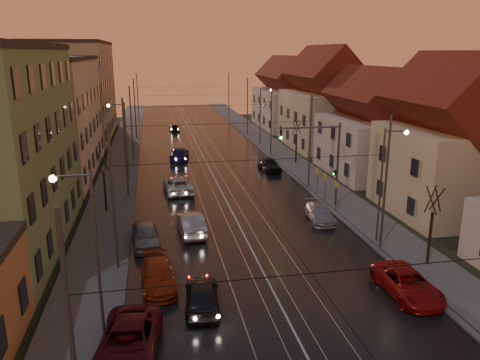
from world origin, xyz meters
TOP-DOWN VIEW (x-y plane):
  - ground at (0.00, 0.00)m, footprint 160.00×160.00m
  - road at (0.00, 40.00)m, footprint 16.00×120.00m
  - sidewalk_left at (-10.00, 40.00)m, footprint 4.00×120.00m
  - sidewalk_right at (10.00, 40.00)m, footprint 4.00×120.00m
  - tram_rail_0 at (-2.20, 40.00)m, footprint 0.06×120.00m
  - tram_rail_1 at (-0.77, 40.00)m, footprint 0.06×120.00m
  - tram_rail_2 at (0.77, 40.00)m, footprint 0.06×120.00m
  - tram_rail_3 at (2.20, 40.00)m, footprint 0.06×120.00m
  - apartment_left_2 at (-17.50, 34.00)m, footprint 10.00×20.00m
  - apartment_left_3 at (-17.50, 58.00)m, footprint 10.00×24.00m
  - house_right_1 at (17.00, 15.00)m, footprint 8.67×10.20m
  - house_right_2 at (17.00, 28.00)m, footprint 9.18×12.24m
  - house_right_3 at (17.00, 43.00)m, footprint 9.18×14.28m
  - house_right_4 at (17.00, 61.00)m, footprint 9.18×16.32m
  - catenary_pole_l_0 at (-8.60, -6.00)m, footprint 0.16×0.16m
  - catenary_pole_l_1 at (-8.60, 9.00)m, footprint 0.16×0.16m
  - catenary_pole_r_1 at (8.60, 9.00)m, footprint 0.16×0.16m
  - catenary_pole_l_2 at (-8.60, 24.00)m, footprint 0.16×0.16m
  - catenary_pole_r_2 at (8.60, 24.00)m, footprint 0.16×0.16m
  - catenary_pole_l_3 at (-8.60, 39.00)m, footprint 0.16×0.16m
  - catenary_pole_r_3 at (8.60, 39.00)m, footprint 0.16×0.16m
  - catenary_pole_l_4 at (-8.60, 54.00)m, footprint 0.16×0.16m
  - catenary_pole_r_4 at (8.60, 54.00)m, footprint 0.16×0.16m
  - catenary_pole_l_5 at (-8.60, 72.00)m, footprint 0.16×0.16m
  - catenary_pole_r_5 at (8.60, 72.00)m, footprint 0.16×0.16m
  - street_lamp_0 at (-9.10, 2.00)m, footprint 1.75×0.32m
  - street_lamp_1 at (9.10, 10.00)m, footprint 1.75×0.32m
  - street_lamp_2 at (-9.10, 30.00)m, footprint 1.75×0.32m
  - street_lamp_3 at (9.10, 46.00)m, footprint 1.75×0.32m
  - traffic_light_mast at (7.99, 18.00)m, footprint 5.30×0.32m
  - bare_tree_0 at (-10.20, 20.00)m, footprint 1.09×1.09m
  - bare_tree_1 at (10.20, 6.00)m, footprint 1.09×1.09m
  - bare_tree_2 at (10.40, 34.00)m, footprint 1.09×1.09m
  - driving_car_0 at (-4.03, 3.67)m, footprint 2.10×4.41m
  - driving_car_1 at (-3.74, 14.02)m, footprint 2.01×4.86m
  - driving_car_2 at (-4.04, 24.66)m, footprint 2.85×5.49m
  - driving_car_3 at (-3.07, 38.58)m, footprint 2.76×5.54m
  - driving_car_4 at (-2.60, 60.02)m, footprint 1.68×3.69m
  - parked_left_1 at (-7.60, 0.21)m, footprint 3.15×5.67m
  - parked_left_2 at (-6.22, 6.33)m, footprint 2.12×4.72m
  - parked_left_3 at (-6.95, 12.42)m, footprint 2.13×4.60m
  - parked_right_0 at (7.07, 2.92)m, footprint 2.30×4.98m
  - parked_right_1 at (6.47, 14.89)m, footprint 2.28×4.56m
  - parked_right_2 at (6.40, 31.10)m, footprint 2.22×4.54m

SIDE VIEW (x-z plane):
  - ground at x=0.00m, z-range 0.00..0.00m
  - road at x=0.00m, z-range 0.00..0.04m
  - tram_rail_0 at x=-2.20m, z-range 0.04..0.07m
  - tram_rail_1 at x=-0.77m, z-range 0.04..0.07m
  - tram_rail_2 at x=0.77m, z-range 0.04..0.07m
  - tram_rail_3 at x=2.20m, z-range 0.04..0.07m
  - sidewalk_left at x=-10.00m, z-range 0.00..0.15m
  - sidewalk_right at x=10.00m, z-range 0.00..0.15m
  - driving_car_4 at x=-2.60m, z-range 0.00..1.23m
  - parked_right_1 at x=6.47m, z-range 0.00..1.27m
  - parked_left_2 at x=-6.22m, z-range 0.00..1.34m
  - parked_right_0 at x=7.07m, z-range 0.00..1.38m
  - driving_car_0 at x=-4.03m, z-range 0.00..1.45m
  - driving_car_2 at x=-4.04m, z-range 0.00..1.48m
  - parked_right_2 at x=6.40m, z-range 0.00..1.49m
  - parked_left_1 at x=-7.60m, z-range 0.00..1.50m
  - parked_left_3 at x=-6.95m, z-range 0.00..1.52m
  - driving_car_3 at x=-3.07m, z-range 0.00..1.54m
  - driving_car_1 at x=-3.74m, z-range 0.00..1.56m
  - bare_tree_0 at x=-10.20m, z-range -0.07..5.04m
  - bare_tree_1 at x=10.20m, z-range -0.07..5.04m
  - bare_tree_2 at x=10.40m, z-range -0.07..5.04m
  - catenary_pole_l_0 at x=-8.60m, z-range 0.00..9.00m
  - catenary_pole_l_1 at x=-8.60m, z-range 0.00..9.00m
  - catenary_pole_r_1 at x=8.60m, z-range 0.00..9.00m
  - catenary_pole_l_2 at x=-8.60m, z-range 0.00..9.00m
  - catenary_pole_r_2 at x=8.60m, z-range 0.00..9.00m
  - catenary_pole_l_3 at x=-8.60m, z-range 0.00..9.00m
  - catenary_pole_r_3 at x=8.60m, z-range 0.00..9.00m
  - catenary_pole_l_4 at x=-8.60m, z-range 0.00..9.00m
  - catenary_pole_r_4 at x=8.60m, z-range 0.00..9.00m
  - catenary_pole_l_5 at x=-8.60m, z-range 0.00..9.00m
  - catenary_pole_r_5 at x=8.60m, z-range 0.00..9.00m
  - traffic_light_mast at x=7.99m, z-range 1.00..8.20m
  - house_right_2 at x=17.00m, z-range 0.04..9.24m
  - street_lamp_0 at x=-9.10m, z-range 0.89..8.89m
  - street_lamp_1 at x=9.10m, z-range 0.89..8.89m
  - street_lamp_2 at x=-9.10m, z-range 0.89..8.89m
  - street_lamp_3 at x=9.10m, z-range 0.89..8.89m
  - house_right_4 at x=17.00m, z-range 0.05..10.05m
  - house_right_1 at x=17.00m, z-range 0.05..10.85m
  - house_right_3 at x=17.00m, z-range 0.05..11.55m
  - apartment_left_2 at x=-17.50m, z-range 0.00..12.00m
  - apartment_left_3 at x=-17.50m, z-range 0.00..14.00m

